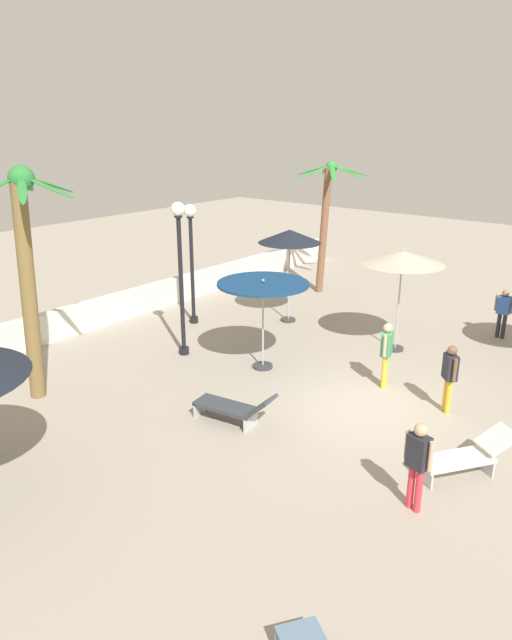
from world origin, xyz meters
The scene contains 15 objects.
ground_plane centered at (0.00, 0.00, 0.00)m, with size 56.00×56.00×0.00m, color #9E9384.
boundary_wall centered at (0.00, 9.41, 0.46)m, with size 25.20×0.30×0.92m, color silver.
patio_umbrella_0 centered at (3.77, 4.98, 2.81)m, with size 2.02×2.02×3.10m.
patio_umbrella_1 centered at (0.22, 3.24, 2.18)m, with size 2.38×2.38×2.47m.
patio_umbrella_2 centered at (3.65, 1.05, 2.71)m, with size 2.31×2.31×2.98m.
palm_tree_0 centered at (7.72, 6.13, 3.19)m, with size 2.92×3.01×4.91m.
palm_tree_1 centered at (-4.39, 6.40, 3.31)m, with size 2.53×2.27×5.41m.
lamp_post_0 centered at (1.67, 7.30, 2.53)m, with size 0.40×0.40×3.88m.
lamp_post_1 centered at (-0.45, 5.58, 2.70)m, with size 0.38×0.38×4.30m.
lounge_chair_0 centered at (-2.55, 1.81, 0.39)m, with size 0.84×1.95×0.84m.
lounge_chair_1 centered at (-1.27, -2.81, 0.40)m, with size 1.85×1.51×0.83m.
guest_0 centered at (-2.86, -2.51, 0.99)m, with size 0.32×0.55×1.64m.
guest_1 centered at (0.91, -1.56, 0.97)m, with size 0.43×0.42×1.61m.
guest_2 centered at (6.61, -0.99, 0.92)m, with size 0.25×0.56×1.53m.
guest_3 centered at (1.20, 0.15, 1.02)m, with size 0.54×0.33×1.67m.
Camera 1 is at (-11.01, -5.67, 6.29)m, focal length 32.44 mm.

